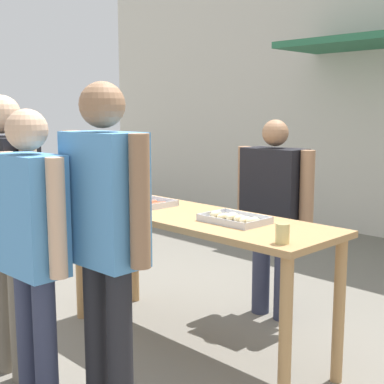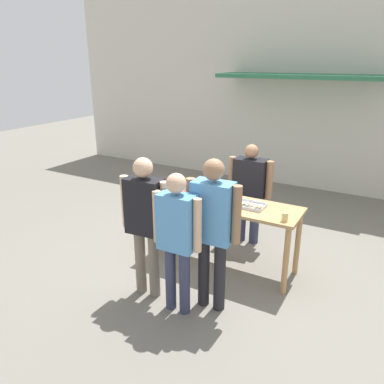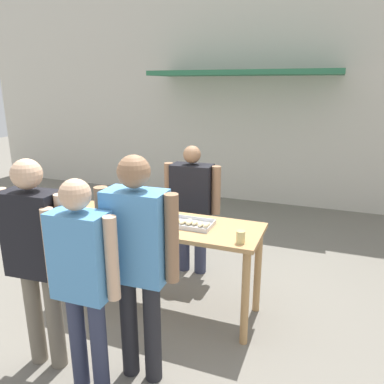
{
  "view_description": "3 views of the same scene",
  "coord_description": "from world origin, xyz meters",
  "px_view_note": "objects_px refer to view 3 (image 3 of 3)",
  "views": [
    {
      "loc": [
        2.5,
        -2.47,
        1.63
      ],
      "look_at": [
        0.0,
        0.0,
        1.08
      ],
      "focal_mm": 50.0,
      "sensor_mm": 36.0,
      "label": 1
    },
    {
      "loc": [
        1.93,
        -4.22,
        2.71
      ],
      "look_at": [
        -0.47,
        0.01,
        0.98
      ],
      "focal_mm": 35.0,
      "sensor_mm": 36.0,
      "label": 2
    },
    {
      "loc": [
        1.55,
        -3.07,
        2.21
      ],
      "look_at": [
        0.06,
        0.83,
        1.01
      ],
      "focal_mm": 35.0,
      "sensor_mm": 36.0,
      "label": 3
    }
  ],
  "objects_px": {
    "person_customer_with_cup": "(137,253)",
    "person_customer_holding_hotdog": "(36,249)",
    "food_tray_sausages": "(114,214)",
    "condiment_jar_ketchup": "(75,214)",
    "beer_cup": "(241,237)",
    "person_server_behind_table": "(192,200)",
    "food_tray_buns": "(191,223)",
    "condiment_jar_mustard": "(66,213)",
    "person_customer_waiting_in_line": "(82,271)"
  },
  "relations": [
    {
      "from": "food_tray_sausages",
      "to": "person_customer_waiting_in_line",
      "type": "xyz_separation_m",
      "value": [
        0.49,
        -1.18,
        0.03
      ]
    },
    {
      "from": "condiment_jar_ketchup",
      "to": "person_customer_waiting_in_line",
      "type": "distance_m",
      "value": 1.26
    },
    {
      "from": "food_tray_sausages",
      "to": "person_customer_with_cup",
      "type": "xyz_separation_m",
      "value": [
        0.78,
        -0.93,
        0.11
      ]
    },
    {
      "from": "food_tray_sausages",
      "to": "person_customer_holding_hotdog",
      "type": "relative_size",
      "value": 0.22
    },
    {
      "from": "condiment_jar_ketchup",
      "to": "person_customer_holding_hotdog",
      "type": "xyz_separation_m",
      "value": [
        0.32,
        -0.87,
        0.05
      ]
    },
    {
      "from": "condiment_jar_mustard",
      "to": "person_customer_holding_hotdog",
      "type": "bearing_deg",
      "value": -63.8
    },
    {
      "from": "person_server_behind_table",
      "to": "person_customer_holding_hotdog",
      "type": "bearing_deg",
      "value": -107.63
    },
    {
      "from": "person_customer_with_cup",
      "to": "person_server_behind_table",
      "type": "bearing_deg",
      "value": -83.96
    },
    {
      "from": "beer_cup",
      "to": "person_customer_with_cup",
      "type": "xyz_separation_m",
      "value": [
        -0.58,
        -0.71,
        0.07
      ]
    },
    {
      "from": "person_customer_with_cup",
      "to": "person_customer_holding_hotdog",
      "type": "bearing_deg",
      "value": 8.79
    },
    {
      "from": "person_customer_holding_hotdog",
      "to": "person_customer_waiting_in_line",
      "type": "xyz_separation_m",
      "value": [
        0.49,
        -0.1,
        -0.05
      ]
    },
    {
      "from": "beer_cup",
      "to": "person_customer_holding_hotdog",
      "type": "height_order",
      "value": "person_customer_holding_hotdog"
    },
    {
      "from": "food_tray_buns",
      "to": "person_customer_waiting_in_line",
      "type": "xyz_separation_m",
      "value": [
        -0.35,
        -1.18,
        0.02
      ]
    },
    {
      "from": "condiment_jar_mustard",
      "to": "beer_cup",
      "type": "bearing_deg",
      "value": 0.0
    },
    {
      "from": "person_customer_waiting_in_line",
      "to": "person_server_behind_table",
      "type": "bearing_deg",
      "value": -92.93
    },
    {
      "from": "food_tray_buns",
      "to": "beer_cup",
      "type": "xyz_separation_m",
      "value": [
        0.53,
        -0.22,
        0.03
      ]
    },
    {
      "from": "condiment_jar_mustard",
      "to": "person_customer_waiting_in_line",
      "type": "distance_m",
      "value": 1.32
    },
    {
      "from": "beer_cup",
      "to": "person_server_behind_table",
      "type": "height_order",
      "value": "person_server_behind_table"
    },
    {
      "from": "person_customer_holding_hotdog",
      "to": "condiment_jar_mustard",
      "type": "bearing_deg",
      "value": -68.09
    },
    {
      "from": "condiment_jar_mustard",
      "to": "person_server_behind_table",
      "type": "height_order",
      "value": "person_server_behind_table"
    },
    {
      "from": "person_customer_holding_hotdog",
      "to": "person_customer_waiting_in_line",
      "type": "relative_size",
      "value": 1.05
    },
    {
      "from": "food_tray_sausages",
      "to": "beer_cup",
      "type": "height_order",
      "value": "beer_cup"
    },
    {
      "from": "condiment_jar_ketchup",
      "to": "person_customer_with_cup",
      "type": "height_order",
      "value": "person_customer_with_cup"
    },
    {
      "from": "person_server_behind_table",
      "to": "person_customer_with_cup",
      "type": "relative_size",
      "value": 0.88
    },
    {
      "from": "food_tray_sausages",
      "to": "person_server_behind_table",
      "type": "height_order",
      "value": "person_server_behind_table"
    },
    {
      "from": "food_tray_buns",
      "to": "person_customer_with_cup",
      "type": "relative_size",
      "value": 0.23
    },
    {
      "from": "person_server_behind_table",
      "to": "person_customer_holding_hotdog",
      "type": "relative_size",
      "value": 0.91
    },
    {
      "from": "person_customer_holding_hotdog",
      "to": "condiment_jar_ketchup",
      "type": "bearing_deg",
      "value": -74.17
    },
    {
      "from": "condiment_jar_ketchup",
      "to": "beer_cup",
      "type": "bearing_deg",
      "value": -0.48
    },
    {
      "from": "beer_cup",
      "to": "person_customer_holding_hotdog",
      "type": "bearing_deg",
      "value": -147.86
    },
    {
      "from": "person_server_behind_table",
      "to": "person_customer_waiting_in_line",
      "type": "xyz_separation_m",
      "value": [
        -0.05,
        -2.0,
        0.07
      ]
    },
    {
      "from": "condiment_jar_ketchup",
      "to": "person_server_behind_table",
      "type": "height_order",
      "value": "person_server_behind_table"
    },
    {
      "from": "condiment_jar_mustard",
      "to": "person_customer_holding_hotdog",
      "type": "distance_m",
      "value": 0.96
    },
    {
      "from": "person_customer_holding_hotdog",
      "to": "beer_cup",
      "type": "bearing_deg",
      "value": -152.15
    },
    {
      "from": "condiment_jar_ketchup",
      "to": "beer_cup",
      "type": "xyz_separation_m",
      "value": [
        1.69,
        -0.01,
        0.01
      ]
    },
    {
      "from": "condiment_jar_mustard",
      "to": "person_customer_waiting_in_line",
      "type": "bearing_deg",
      "value": -46.52
    },
    {
      "from": "food_tray_sausages",
      "to": "beer_cup",
      "type": "relative_size",
      "value": 3.56
    },
    {
      "from": "condiment_jar_ketchup",
      "to": "person_customer_holding_hotdog",
      "type": "bearing_deg",
      "value": -69.88
    },
    {
      "from": "condiment_jar_ketchup",
      "to": "person_server_behind_table",
      "type": "bearing_deg",
      "value": 50.41
    },
    {
      "from": "beer_cup",
      "to": "person_customer_with_cup",
      "type": "bearing_deg",
      "value": -129.51
    },
    {
      "from": "condiment_jar_mustard",
      "to": "condiment_jar_ketchup",
      "type": "relative_size",
      "value": 1.0
    },
    {
      "from": "condiment_jar_mustard",
      "to": "condiment_jar_ketchup",
      "type": "distance_m",
      "value": 0.1
    },
    {
      "from": "food_tray_sausages",
      "to": "food_tray_buns",
      "type": "distance_m",
      "value": 0.84
    },
    {
      "from": "food_tray_sausages",
      "to": "person_customer_with_cup",
      "type": "distance_m",
      "value": 1.22
    },
    {
      "from": "condiment_jar_mustard",
      "to": "beer_cup",
      "type": "xyz_separation_m",
      "value": [
        1.79,
        0.0,
        0.01
      ]
    },
    {
      "from": "condiment_jar_mustard",
      "to": "person_customer_with_cup",
      "type": "relative_size",
      "value": 0.05
    },
    {
      "from": "condiment_jar_mustard",
      "to": "person_customer_waiting_in_line",
      "type": "xyz_separation_m",
      "value": [
        0.91,
        -0.96,
        0.0
      ]
    },
    {
      "from": "condiment_jar_mustard",
      "to": "food_tray_buns",
      "type": "bearing_deg",
      "value": 10.05
    },
    {
      "from": "beer_cup",
      "to": "person_server_behind_table",
      "type": "distance_m",
      "value": 1.34
    },
    {
      "from": "beer_cup",
      "to": "person_customer_waiting_in_line",
      "type": "height_order",
      "value": "person_customer_waiting_in_line"
    }
  ]
}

